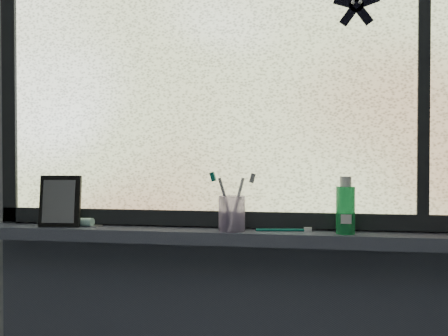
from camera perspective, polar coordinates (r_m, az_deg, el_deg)
wall_back at (r=1.65m, az=0.71°, el=1.22°), size 3.00×0.01×2.50m
windowsill at (r=1.59m, az=0.28°, el=-7.80°), size 1.62×0.14×0.04m
window_pane at (r=1.65m, az=0.58°, el=10.99°), size 1.50×0.01×1.00m
frame_bottom at (r=1.63m, az=0.56°, el=-5.81°), size 1.60×0.03×0.05m
frame_left at (r=1.93m, az=-23.20°, el=9.48°), size 0.05×0.03×1.10m
frame_mullion at (r=1.66m, az=21.83°, el=10.83°), size 0.03×0.03×1.00m
starfish_sticker at (r=1.67m, az=14.89°, el=17.54°), size 0.15×0.02×0.15m
vanity_mirror at (r=1.74m, az=-18.21°, el=-3.62°), size 0.14×0.08×0.17m
toothpaste_tube at (r=1.74m, az=-16.67°, el=-5.80°), size 0.21×0.05×0.04m
toothbrush_cup at (r=1.56m, az=0.90°, el=-5.22°), size 0.08×0.08×0.11m
toothbrush_lying at (r=1.57m, az=6.45°, el=-6.96°), size 0.19×0.04×0.01m
mouthwash_bottle at (r=1.55m, az=13.71°, el=-4.14°), size 0.07×0.07×0.14m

